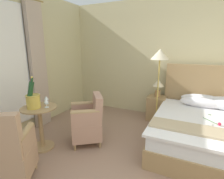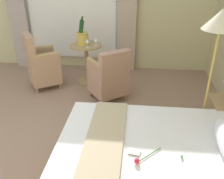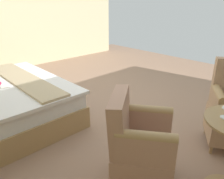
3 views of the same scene
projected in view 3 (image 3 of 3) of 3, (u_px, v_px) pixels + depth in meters
name	position (u px, v px, depth m)	size (l,w,h in m)	color
ground_plane	(103.00, 102.00, 3.67)	(7.43, 7.43, 0.00)	#97755E
wall_far_side	(18.00, 9.00, 5.18)	(0.12, 5.70, 2.78)	#C6BB93
armchair_by_window	(138.00, 147.00, 1.91)	(0.73, 0.73, 0.89)	#A58355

